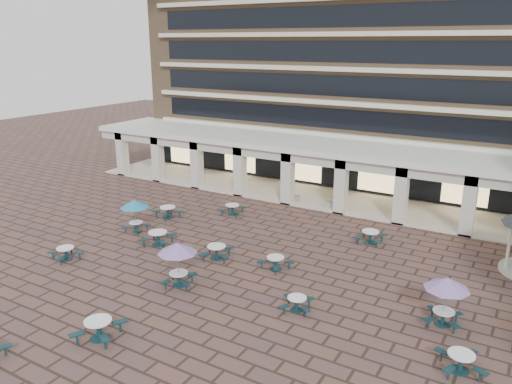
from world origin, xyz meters
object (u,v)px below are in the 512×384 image
(picnic_table_2, at_px, (98,328))
(planter_right, at_px, (336,203))
(picnic_table_0, at_px, (66,252))
(planter_left, at_px, (289,194))

(picnic_table_2, xyz_separation_m, planter_right, (2.21, 20.46, -0.05))
(picnic_table_0, relative_size, picnic_table_2, 0.85)
(picnic_table_2, bearing_deg, planter_right, 66.38)
(picnic_table_2, height_order, planter_left, planter_left)
(picnic_table_0, relative_size, planter_right, 1.27)
(picnic_table_0, relative_size, planter_left, 1.27)
(planter_right, bearing_deg, picnic_table_0, -121.64)
(picnic_table_2, distance_m, planter_left, 20.52)
(picnic_table_0, bearing_deg, picnic_table_2, -14.45)
(planter_left, relative_size, planter_right, 1.00)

